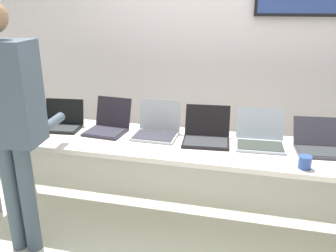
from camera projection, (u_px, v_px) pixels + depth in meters
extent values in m
cube|color=beige|center=(181.00, 222.00, 3.06)|extent=(8.00, 8.00, 0.04)
cube|color=silver|center=(205.00, 60.00, 3.69)|extent=(8.00, 0.06, 2.42)
cube|color=silver|center=(182.00, 145.00, 2.82)|extent=(3.45, 0.70, 0.04)
cylinder|color=gray|center=(28.00, 154.00, 3.54)|extent=(0.05, 0.05, 0.69)
cube|color=#595663|center=(20.00, 110.00, 3.17)|extent=(0.34, 0.32, 0.29)
cube|color=black|center=(7.00, 115.00, 3.01)|extent=(0.04, 0.01, 0.03)
cube|color=black|center=(60.00, 129.00, 3.09)|extent=(0.37, 0.26, 0.02)
cube|color=#2A2E30|center=(59.00, 128.00, 3.08)|extent=(0.34, 0.21, 0.00)
cube|color=black|center=(65.00, 111.00, 3.18)|extent=(0.35, 0.08, 0.22)
cube|color=#2D543C|center=(65.00, 111.00, 3.18)|extent=(0.32, 0.07, 0.19)
cube|color=#27222A|center=(105.00, 132.00, 3.01)|extent=(0.35, 0.29, 0.02)
cube|color=#292833|center=(104.00, 131.00, 2.99)|extent=(0.31, 0.24, 0.00)
cube|color=#27222A|center=(114.00, 112.00, 3.11)|extent=(0.33, 0.11, 0.25)
cube|color=silver|center=(114.00, 112.00, 3.11)|extent=(0.30, 0.09, 0.22)
cube|color=#AAAEB3|center=(155.00, 136.00, 2.92)|extent=(0.36, 0.27, 0.02)
cube|color=#2C2C36|center=(154.00, 135.00, 2.90)|extent=(0.33, 0.22, 0.00)
cube|color=#AAAEB3|center=(160.00, 115.00, 3.02)|extent=(0.36, 0.07, 0.26)
cube|color=#2C5A3B|center=(160.00, 115.00, 3.02)|extent=(0.33, 0.05, 0.23)
cube|color=black|center=(206.00, 142.00, 2.79)|extent=(0.39, 0.29, 0.02)
cube|color=#2C2F33|center=(206.00, 142.00, 2.77)|extent=(0.35, 0.24, 0.00)
cube|color=black|center=(207.00, 120.00, 2.92)|extent=(0.37, 0.15, 0.24)
cube|color=#325534|center=(208.00, 120.00, 2.92)|extent=(0.34, 0.13, 0.21)
cube|color=#A9B1BB|center=(260.00, 146.00, 2.72)|extent=(0.38, 0.28, 0.02)
cube|color=#2D342D|center=(260.00, 145.00, 2.70)|extent=(0.35, 0.23, 0.00)
cube|color=#A9B1BB|center=(260.00, 123.00, 2.84)|extent=(0.38, 0.13, 0.24)
cube|color=black|center=(260.00, 123.00, 2.84)|extent=(0.35, 0.11, 0.21)
cube|color=#36333C|center=(322.00, 153.00, 2.60)|extent=(0.38, 0.26, 0.02)
cube|color=#2F3235|center=(322.00, 152.00, 2.59)|extent=(0.35, 0.21, 0.00)
cube|color=#36333C|center=(318.00, 131.00, 2.72)|extent=(0.37, 0.15, 0.20)
cube|color=white|center=(318.00, 131.00, 2.72)|extent=(0.34, 0.13, 0.17)
cylinder|color=#465461|center=(12.00, 197.00, 2.58)|extent=(0.12, 0.12, 0.87)
cylinder|color=#465461|center=(28.00, 198.00, 2.57)|extent=(0.12, 0.12, 0.87)
cube|color=#465461|center=(3.00, 94.00, 2.31)|extent=(0.46, 0.30, 0.69)
cylinder|color=#465461|center=(11.00, 121.00, 2.71)|extent=(0.10, 0.33, 0.07)
cylinder|color=#465461|center=(52.00, 123.00, 2.66)|extent=(0.10, 0.33, 0.07)
cylinder|color=#2F4D99|center=(305.00, 162.00, 2.37)|extent=(0.09, 0.09, 0.09)
cube|color=white|center=(14.00, 135.00, 2.98)|extent=(0.27, 0.33, 0.00)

